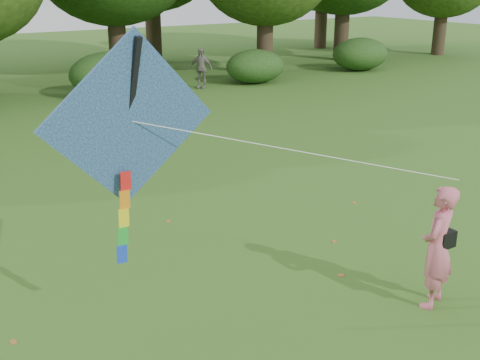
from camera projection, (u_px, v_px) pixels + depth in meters
ground at (344, 293)px, 9.73m from camera, size 100.00×100.00×0.00m
man_kite_flyer at (437, 247)px, 9.11m from camera, size 0.84×0.72×1.95m
bystander_right at (201, 68)px, 27.06m from camera, size 1.03×1.09×1.81m
crossbody_bag at (445, 238)px, 9.10m from camera, size 0.43×0.20×0.74m
flying_kite at (130, 124)px, 7.71m from camera, size 5.60×2.16×3.17m
shrub_band at (22, 85)px, 23.11m from camera, size 39.15×3.22×1.88m
fallen_leaves at (215, 258)px, 10.93m from camera, size 8.92×15.03×0.01m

